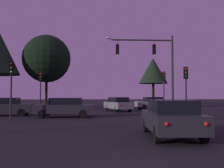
{
  "coord_description": "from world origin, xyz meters",
  "views": [
    {
      "loc": [
        -1.13,
        -5.69,
        1.69
      ],
      "look_at": [
        1.07,
        17.74,
        2.79
      ],
      "focal_mm": 39.82,
      "sensor_mm": 36.0,
      "label": 1
    }
  ],
  "objects_px": {
    "traffic_light_corner_right": "(11,78)",
    "car_crossing_left": "(6,106)",
    "car_far_lane": "(153,103)",
    "tree_behind_sign": "(47,59)",
    "traffic_signal_mast_arm": "(154,60)",
    "tree_right_cluster": "(153,71)",
    "car_crossing_right": "(65,107)",
    "traffic_light_corner_left": "(186,82)",
    "traffic_light_median": "(164,83)",
    "traffic_light_far_side": "(41,84)",
    "car_nearside_lane": "(171,117)",
    "car_parked_lot": "(118,104)"
  },
  "relations": [
    {
      "from": "traffic_light_corner_right",
      "to": "car_crossing_left",
      "type": "distance_m",
      "value": 4.54
    },
    {
      "from": "car_far_lane",
      "to": "tree_behind_sign",
      "type": "height_order",
      "value": "tree_behind_sign"
    },
    {
      "from": "traffic_signal_mast_arm",
      "to": "traffic_light_corner_right",
      "type": "relative_size",
      "value": 1.78
    },
    {
      "from": "traffic_signal_mast_arm",
      "to": "tree_right_cluster",
      "type": "relative_size",
      "value": 0.84
    },
    {
      "from": "car_crossing_right",
      "to": "car_far_lane",
      "type": "height_order",
      "value": "same"
    },
    {
      "from": "traffic_light_corner_left",
      "to": "car_crossing_right",
      "type": "relative_size",
      "value": 0.82
    },
    {
      "from": "traffic_light_median",
      "to": "traffic_light_far_side",
      "type": "bearing_deg",
      "value": -179.63
    },
    {
      "from": "car_crossing_left",
      "to": "tree_behind_sign",
      "type": "relative_size",
      "value": 0.52
    },
    {
      "from": "traffic_light_far_side",
      "to": "tree_right_cluster",
      "type": "relative_size",
      "value": 0.46
    },
    {
      "from": "traffic_signal_mast_arm",
      "to": "car_nearside_lane",
      "type": "distance_m",
      "value": 13.2
    },
    {
      "from": "tree_behind_sign",
      "to": "car_crossing_left",
      "type": "bearing_deg",
      "value": -106.29
    },
    {
      "from": "traffic_light_corner_right",
      "to": "car_parked_lot",
      "type": "xyz_separation_m",
      "value": [
        8.53,
        8.79,
        -2.1
      ]
    },
    {
      "from": "traffic_light_median",
      "to": "car_parked_lot",
      "type": "bearing_deg",
      "value": 151.79
    },
    {
      "from": "traffic_signal_mast_arm",
      "to": "traffic_light_median",
      "type": "relative_size",
      "value": 1.77
    },
    {
      "from": "tree_behind_sign",
      "to": "traffic_light_corner_left",
      "type": "bearing_deg",
      "value": -42.03
    },
    {
      "from": "tree_behind_sign",
      "to": "tree_right_cluster",
      "type": "distance_m",
      "value": 22.85
    },
    {
      "from": "traffic_light_corner_left",
      "to": "car_parked_lot",
      "type": "height_order",
      "value": "traffic_light_corner_left"
    },
    {
      "from": "traffic_light_corner_left",
      "to": "traffic_light_far_side",
      "type": "relative_size",
      "value": 0.98
    },
    {
      "from": "car_far_lane",
      "to": "traffic_light_corner_left",
      "type": "bearing_deg",
      "value": -92.58
    },
    {
      "from": "traffic_light_far_side",
      "to": "car_parked_lot",
      "type": "height_order",
      "value": "traffic_light_far_side"
    },
    {
      "from": "traffic_light_median",
      "to": "car_nearside_lane",
      "type": "height_order",
      "value": "traffic_light_median"
    },
    {
      "from": "traffic_light_corner_right",
      "to": "car_crossing_left",
      "type": "relative_size",
      "value": 0.91
    },
    {
      "from": "car_crossing_left",
      "to": "car_parked_lot",
      "type": "height_order",
      "value": "same"
    },
    {
      "from": "traffic_light_corner_left",
      "to": "car_nearside_lane",
      "type": "distance_m",
      "value": 9.07
    },
    {
      "from": "car_crossing_left",
      "to": "car_far_lane",
      "type": "distance_m",
      "value": 16.88
    },
    {
      "from": "car_nearside_lane",
      "to": "tree_right_cluster",
      "type": "bearing_deg",
      "value": 76.34
    },
    {
      "from": "car_nearside_lane",
      "to": "car_far_lane",
      "type": "xyz_separation_m",
      "value": [
        4.41,
        19.84,
        -0.0
      ]
    },
    {
      "from": "traffic_light_median",
      "to": "tree_right_cluster",
      "type": "relative_size",
      "value": 0.48
    },
    {
      "from": "traffic_light_corner_left",
      "to": "traffic_light_median",
      "type": "distance_m",
      "value": 6.36
    },
    {
      "from": "traffic_signal_mast_arm",
      "to": "traffic_light_corner_right",
      "type": "xyz_separation_m",
      "value": [
        -11.33,
        -4.37,
        -2.12
      ]
    },
    {
      "from": "traffic_light_corner_left",
      "to": "traffic_signal_mast_arm",
      "type": "bearing_deg",
      "value": 106.98
    },
    {
      "from": "traffic_light_corner_right",
      "to": "car_crossing_right",
      "type": "bearing_deg",
      "value": 27.76
    },
    {
      "from": "traffic_signal_mast_arm",
      "to": "car_parked_lot",
      "type": "bearing_deg",
      "value": 122.35
    },
    {
      "from": "traffic_light_far_side",
      "to": "tree_behind_sign",
      "type": "height_order",
      "value": "tree_behind_sign"
    },
    {
      "from": "traffic_light_corner_left",
      "to": "traffic_light_far_side",
      "type": "distance_m",
      "value": 13.4
    },
    {
      "from": "traffic_light_far_side",
      "to": "car_crossing_right",
      "type": "distance_m",
      "value": 5.64
    },
    {
      "from": "traffic_light_median",
      "to": "traffic_light_corner_right",
      "type": "bearing_deg",
      "value": -153.46
    },
    {
      "from": "traffic_signal_mast_arm",
      "to": "tree_right_cluster",
      "type": "bearing_deg",
      "value": 75.37
    },
    {
      "from": "tree_right_cluster",
      "to": "car_crossing_right",
      "type": "bearing_deg",
      "value": -118.76
    },
    {
      "from": "traffic_light_corner_right",
      "to": "traffic_signal_mast_arm",
      "type": "bearing_deg",
      "value": 21.09
    },
    {
      "from": "car_crossing_right",
      "to": "traffic_signal_mast_arm",
      "type": "bearing_deg",
      "value": 17.86
    },
    {
      "from": "car_far_lane",
      "to": "car_parked_lot",
      "type": "distance_m",
      "value": 5.63
    },
    {
      "from": "traffic_light_median",
      "to": "car_far_lane",
      "type": "relative_size",
      "value": 0.95
    },
    {
      "from": "traffic_light_far_side",
      "to": "car_crossing_left",
      "type": "xyz_separation_m",
      "value": [
        -2.34,
        -2.65,
        -2.0
      ]
    },
    {
      "from": "traffic_light_median",
      "to": "car_crossing_right",
      "type": "bearing_deg",
      "value": -153.92
    },
    {
      "from": "traffic_light_corner_right",
      "to": "traffic_light_median",
      "type": "relative_size",
      "value": 0.99
    },
    {
      "from": "traffic_light_corner_right",
      "to": "car_crossing_left",
      "type": "bearing_deg",
      "value": 112.62
    },
    {
      "from": "traffic_light_far_side",
      "to": "tree_behind_sign",
      "type": "distance_m",
      "value": 5.55
    },
    {
      "from": "traffic_light_median",
      "to": "traffic_light_corner_left",
      "type": "bearing_deg",
      "value": -92.38
    },
    {
      "from": "traffic_light_corner_left",
      "to": "traffic_light_median",
      "type": "bearing_deg",
      "value": 87.62
    }
  ]
}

